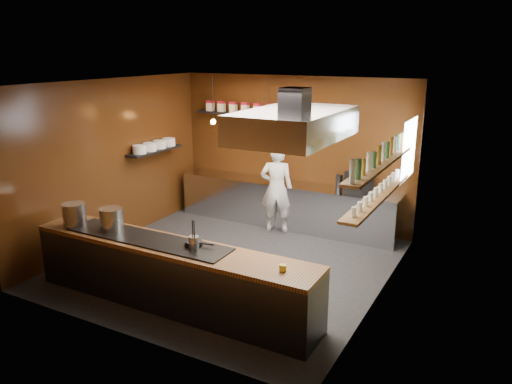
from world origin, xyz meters
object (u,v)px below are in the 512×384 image
Objects in this scene: extractor_hood at (294,124)px; chef at (276,189)px; stockpot_large at (74,214)px; stockpot_small at (111,219)px; espresso_machine at (359,182)px.

chef is at bearing 121.11° from extractor_hood.
chef is at bearing 64.22° from stockpot_large.
stockpot_large is at bearing -156.90° from extractor_hood.
espresso_machine reaches higher than stockpot_small.
chef reaches higher than stockpot_small.
stockpot_small is 0.20× the size of chef.
espresso_machine is 1.59m from chef.
extractor_hood is 4.79× the size of espresso_machine.
chef is (-1.52, -0.40, -0.24)m from espresso_machine.
espresso_machine is at bearing 174.95° from chef.
stockpot_large is 3.88m from chef.
stockpot_small is at bearing -112.30° from espresso_machine.
espresso_machine is at bearing 85.68° from extractor_hood.
stockpot_large is 0.20× the size of chef.
chef is at bearing -153.18° from espresso_machine.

